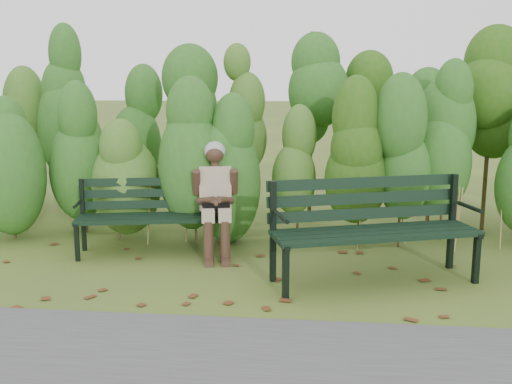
# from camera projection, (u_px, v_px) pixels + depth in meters

# --- Properties ---
(ground) EXTENTS (80.00, 80.00, 0.00)m
(ground) POSITION_uv_depth(u_px,v_px,m) (252.00, 279.00, 5.52)
(ground) COLOR #4B5C2B
(hedge_band) EXTENTS (11.04, 1.67, 2.42)m
(hedge_band) POSITION_uv_depth(u_px,v_px,m) (269.00, 126.00, 7.10)
(hedge_band) COLOR #47381E
(hedge_band) RESTS_ON ground
(leaf_litter) EXTENTS (5.96, 2.19, 0.01)m
(leaf_litter) POSITION_uv_depth(u_px,v_px,m) (207.00, 273.00, 5.68)
(leaf_litter) COLOR #5C3219
(leaf_litter) RESTS_ON ground
(bench_left) EXTENTS (1.63, 0.80, 0.78)m
(bench_left) POSITION_uv_depth(u_px,v_px,m) (153.00, 209.00, 6.30)
(bench_left) COLOR black
(bench_left) RESTS_ON ground
(bench_right) EXTENTS (1.95, 1.16, 0.93)m
(bench_right) POSITION_uv_depth(u_px,v_px,m) (371.00, 221.00, 5.43)
(bench_right) COLOR black
(bench_right) RESTS_ON ground
(seated_woman) EXTENTS (0.50, 0.73, 1.18)m
(seated_woman) POSITION_uv_depth(u_px,v_px,m) (215.00, 193.00, 6.17)
(seated_woman) COLOR tan
(seated_woman) RESTS_ON ground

